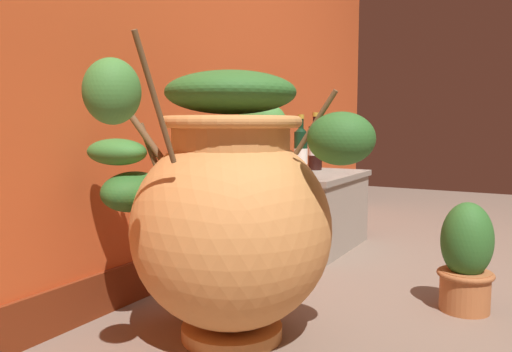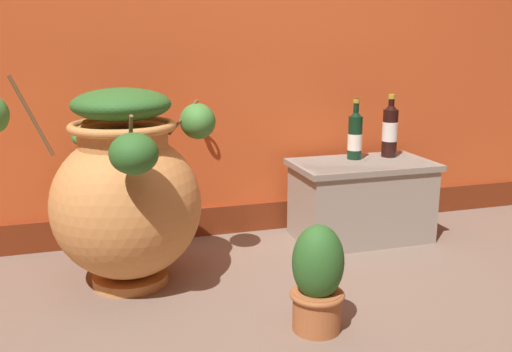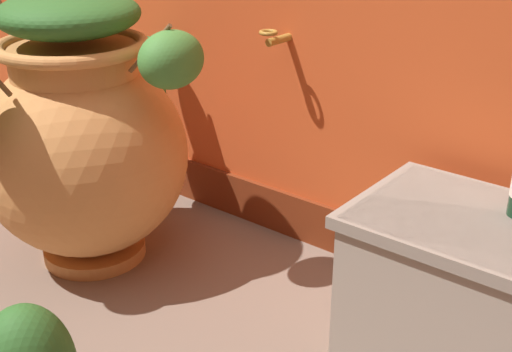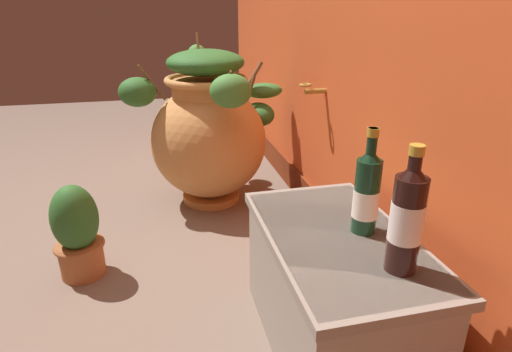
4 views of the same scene
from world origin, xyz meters
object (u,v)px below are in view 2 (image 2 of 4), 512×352
at_px(wine_bottle_left, 355,135).
at_px(wine_bottle_middle, 390,129).
at_px(terracotta_urn, 125,191).
at_px(potted_shrub, 318,279).

height_order(wine_bottle_left, wine_bottle_middle, wine_bottle_middle).
relative_size(terracotta_urn, wine_bottle_middle, 2.85).
distance_m(terracotta_urn, wine_bottle_left, 1.24).
xyz_separation_m(wine_bottle_left, potted_shrub, (-0.59, -0.92, -0.34)).
bearing_deg(potted_shrub, wine_bottle_left, 57.24).
relative_size(terracotta_urn, wine_bottle_left, 2.98).
bearing_deg(potted_shrub, wine_bottle_middle, 49.19).
xyz_separation_m(terracotta_urn, potted_shrub, (0.60, -0.61, -0.21)).
bearing_deg(potted_shrub, terracotta_urn, 134.50).
height_order(wine_bottle_left, potted_shrub, wine_bottle_left).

